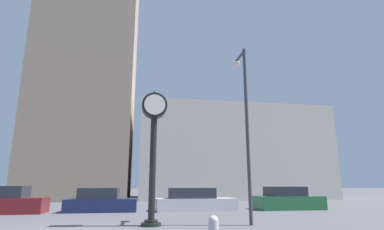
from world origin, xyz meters
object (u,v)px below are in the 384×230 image
at_px(car_silver, 194,201).
at_px(car_green, 288,200).
at_px(street_lamp_right, 244,107).
at_px(car_navy, 101,202).
at_px(street_clock, 154,136).
at_px(car_maroon, 7,202).

height_order(car_silver, car_green, car_green).
height_order(car_silver, street_lamp_right, street_lamp_right).
xyz_separation_m(car_navy, car_silver, (5.41, -0.25, -0.00)).
bearing_deg(car_silver, street_lamp_right, -83.73).
distance_m(car_navy, car_silver, 5.42).
bearing_deg(car_navy, car_silver, -1.47).
bearing_deg(car_green, street_clock, -144.67).
bearing_deg(street_lamp_right, car_navy, 134.00).
bearing_deg(street_clock, car_green, 35.47).
bearing_deg(car_maroon, car_green, -1.54).
relative_size(car_maroon, street_lamp_right, 0.53).
xyz_separation_m(car_maroon, street_lamp_right, (11.27, -6.31, 4.14)).
bearing_deg(car_maroon, street_lamp_right, -30.78).
bearing_deg(car_maroon, street_clock, -41.23).
distance_m(car_navy, car_green, 11.34).
bearing_deg(car_maroon, car_silver, -1.08).
bearing_deg(car_silver, car_navy, 174.73).
bearing_deg(car_navy, car_green, -0.51).
distance_m(car_maroon, car_silver, 10.27).
relative_size(street_clock, car_green, 1.30).
xyz_separation_m(car_navy, car_green, (11.33, -0.33, 0.03)).
bearing_deg(street_lamp_right, street_clock, 178.47).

